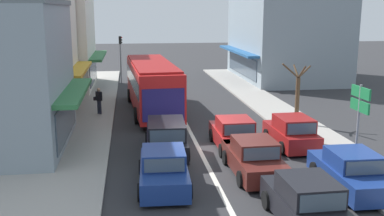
# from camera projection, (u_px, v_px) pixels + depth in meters

# --- Properties ---
(ground_plane) EXTENTS (140.00, 140.00, 0.00)m
(ground_plane) POSITION_uv_depth(u_px,v_px,m) (200.00, 151.00, 21.07)
(ground_plane) COLOR #2D2D30
(lane_centre_line) EXTENTS (0.20, 28.00, 0.01)m
(lane_centre_line) POSITION_uv_depth(u_px,v_px,m) (189.00, 129.00, 24.93)
(lane_centre_line) COLOR silver
(lane_centre_line) RESTS_ON ground
(sidewalk_left) EXTENTS (5.20, 44.00, 0.14)m
(sidewalk_left) POSITION_uv_depth(u_px,v_px,m) (68.00, 123.00, 25.93)
(sidewalk_left) COLOR #A39E96
(sidewalk_left) RESTS_ON ground
(kerb_right) EXTENTS (2.80, 44.00, 0.12)m
(kerb_right) POSITION_uv_depth(u_px,v_px,m) (284.00, 116.00, 27.70)
(kerb_right) COLOR #A39E96
(kerb_right) RESTS_ON ground
(shopfront_mid_block) EXTENTS (7.73, 8.35, 7.64)m
(shopfront_mid_block) POSITION_uv_depth(u_px,v_px,m) (17.00, 53.00, 28.34)
(shopfront_mid_block) COLOR silver
(shopfront_mid_block) RESTS_ON ground
(shopfront_far_end) EXTENTS (9.06, 8.74, 8.55)m
(shopfront_far_end) POSITION_uv_depth(u_px,v_px,m) (42.00, 37.00, 36.66)
(shopfront_far_end) COLOR silver
(shopfront_far_end) RESTS_ON ground
(building_right_far) EXTENTS (9.28, 12.66, 8.31)m
(building_right_far) POSITION_uv_depth(u_px,v_px,m) (285.00, 35.00, 42.34)
(building_right_far) COLOR #84939E
(building_right_far) RESTS_ON ground
(city_bus) EXTENTS (3.18, 10.98, 3.23)m
(city_bus) POSITION_uv_depth(u_px,v_px,m) (152.00, 83.00, 28.75)
(city_bus) COLOR red
(city_bus) RESTS_ON ground
(wagon_behind_bus_mid) EXTENTS (2.09, 4.57, 1.58)m
(wagon_behind_bus_mid) POSITION_uv_depth(u_px,v_px,m) (166.00, 138.00, 20.53)
(wagon_behind_bus_mid) COLOR black
(wagon_behind_bus_mid) RESTS_ON ground
(sedan_adjacent_lane_lead) EXTENTS (1.94, 4.22, 1.47)m
(sedan_adjacent_lane_lead) POSITION_uv_depth(u_px,v_px,m) (254.00, 158.00, 17.93)
(sedan_adjacent_lane_lead) COLOR #561E19
(sedan_adjacent_lane_lead) RESTS_ON ground
(sedan_adjacent_lane_trail) EXTENTS (2.04, 4.27, 1.47)m
(sedan_adjacent_lane_trail) POSITION_uv_depth(u_px,v_px,m) (164.00, 169.00, 16.68)
(sedan_adjacent_lane_trail) COLOR navy
(sedan_adjacent_lane_trail) RESTS_ON ground
(hatchback_queue_gap_filler) EXTENTS (1.86, 3.73, 1.54)m
(hatchback_queue_gap_filler) POSITION_uv_depth(u_px,v_px,m) (305.00, 202.00, 13.72)
(hatchback_queue_gap_filler) COLOR black
(hatchback_queue_gap_filler) RESTS_ON ground
(sedan_queue_far_back) EXTENTS (1.92, 4.21, 1.47)m
(sedan_queue_far_back) POSITION_uv_depth(u_px,v_px,m) (234.00, 135.00, 21.30)
(sedan_queue_far_back) COLOR maroon
(sedan_queue_far_back) RESTS_ON ground
(parked_sedan_kerb_front) EXTENTS (1.97, 4.24, 1.47)m
(parked_sedan_kerb_front) POSITION_uv_depth(u_px,v_px,m) (351.00, 172.00, 16.42)
(parked_sedan_kerb_front) COLOR navy
(parked_sedan_kerb_front) RESTS_ON ground
(parked_hatchback_kerb_second) EXTENTS (1.88, 3.73, 1.54)m
(parked_hatchback_kerb_second) POSITION_uv_depth(u_px,v_px,m) (292.00, 133.00, 21.46)
(parked_hatchback_kerb_second) COLOR maroon
(parked_hatchback_kerb_second) RESTS_ON ground
(traffic_light_downstreet) EXTENTS (0.33, 0.24, 4.20)m
(traffic_light_downstreet) POSITION_uv_depth(u_px,v_px,m) (121.00, 51.00, 39.94)
(traffic_light_downstreet) COLOR gray
(traffic_light_downstreet) RESTS_ON ground
(directional_road_sign) EXTENTS (0.10, 1.40, 3.60)m
(directional_road_sign) POSITION_uv_depth(u_px,v_px,m) (360.00, 107.00, 17.72)
(directional_road_sign) COLOR gray
(directional_road_sign) RESTS_ON ground
(street_tree_right) EXTENTS (1.70, 1.78, 3.57)m
(street_tree_right) POSITION_uv_depth(u_px,v_px,m) (297.00, 95.00, 25.45)
(street_tree_right) COLOR brown
(street_tree_right) RESTS_ON ground
(pedestrian_with_handbag_near) EXTENTS (0.57, 0.54, 1.63)m
(pedestrian_with_handbag_near) POSITION_uv_depth(u_px,v_px,m) (99.00, 99.00, 27.74)
(pedestrian_with_handbag_near) COLOR #232838
(pedestrian_with_handbag_near) RESTS_ON sidewalk_left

